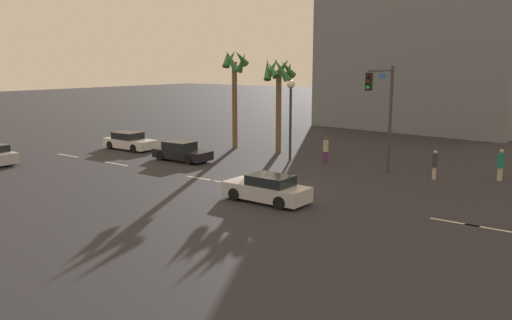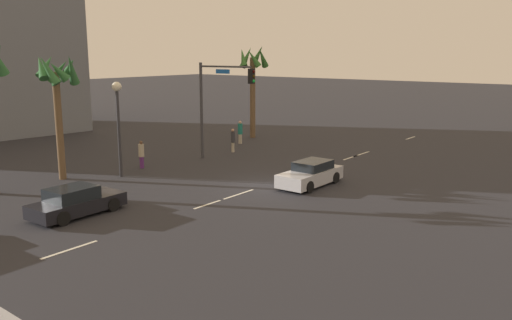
{
  "view_description": "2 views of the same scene",
  "coord_description": "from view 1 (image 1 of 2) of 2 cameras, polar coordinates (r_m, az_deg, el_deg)",
  "views": [
    {
      "loc": [
        15.49,
        -22.28,
        6.71
      ],
      "look_at": [
        -0.17,
        -0.8,
        1.75
      ],
      "focal_mm": 36.31,
      "sensor_mm": 36.0,
      "label": 1
    },
    {
      "loc": [
        -23.26,
        -16.99,
        7.24
      ],
      "look_at": [
        -1.06,
        0.02,
        1.58
      ],
      "focal_mm": 37.38,
      "sensor_mm": 36.0,
      "label": 2
    }
  ],
  "objects": [
    {
      "name": "ground_plane",
      "position": [
        27.95,
        1.25,
        -3.33
      ],
      "size": [
        220.0,
        220.0,
        0.0
      ],
      "primitive_type": "plane",
      "color": "#28282D"
    },
    {
      "name": "lane_stripe_0",
      "position": [
        40.77,
        -19.99,
        0.46
      ],
      "size": [
        2.54,
        0.14,
        0.01
      ],
      "primitive_type": "cube",
      "color": "silver",
      "rests_on": "ground_plane"
    },
    {
      "name": "lane_stripe_1",
      "position": [
        36.42,
        -15.16,
        -0.41
      ],
      "size": [
        2.39,
        0.14,
        0.01
      ],
      "primitive_type": "cube",
      "color": "silver",
      "rests_on": "ground_plane"
    },
    {
      "name": "lane_stripe_2",
      "position": [
        30.97,
        -6.31,
        -2.0
      ],
      "size": [
        1.86,
        0.14,
        0.01
      ],
      "primitive_type": "cube",
      "color": "silver",
      "rests_on": "ground_plane"
    },
    {
      "name": "lane_stripe_3",
      "position": [
        29.44,
        -2.85,
        -2.61
      ],
      "size": [
        2.4,
        0.14,
        0.01
      ],
      "primitive_type": "cube",
      "color": "silver",
      "rests_on": "ground_plane"
    },
    {
      "name": "lane_stripe_4",
      "position": [
        23.95,
        21.01,
        -6.41
      ],
      "size": [
        2.06,
        0.14,
        0.01
      ],
      "primitive_type": "cube",
      "color": "silver",
      "rests_on": "ground_plane"
    },
    {
      "name": "lane_stripe_5",
      "position": [
        23.61,
        24.92,
        -6.95
      ],
      "size": [
        2.46,
        0.14,
        0.01
      ],
      "primitive_type": "cube",
      "color": "silver",
      "rests_on": "ground_plane"
    },
    {
      "name": "car_1",
      "position": [
        25.5,
        1.23,
        -3.22
      ],
      "size": [
        4.41,
        1.88,
        1.36
      ],
      "color": "#B7B7BC",
      "rests_on": "ground_plane"
    },
    {
      "name": "car_2",
      "position": [
        36.68,
        -8.2,
        0.89
      ],
      "size": [
        4.3,
        1.93,
        1.34
      ],
      "color": "black",
      "rests_on": "ground_plane"
    },
    {
      "name": "car_3",
      "position": [
        42.3,
        -13.74,
        2.0
      ],
      "size": [
        4.5,
        1.99,
        1.36
      ],
      "color": "silver",
      "rests_on": "ground_plane"
    },
    {
      "name": "traffic_signal",
      "position": [
        31.51,
        13.89,
        6.08
      ],
      "size": [
        0.59,
        4.48,
        6.58
      ],
      "color": "#38383D",
      "rests_on": "ground_plane"
    },
    {
      "name": "streetlamp",
      "position": [
        36.03,
        3.84,
        6.18
      ],
      "size": [
        0.56,
        0.56,
        5.59
      ],
      "color": "#2D2D33",
      "rests_on": "ground_plane"
    },
    {
      "name": "pedestrian_0",
      "position": [
        33.13,
        25.35,
        -0.43
      ],
      "size": [
        0.53,
        0.53,
        1.86
      ],
      "color": "#B2A58C",
      "rests_on": "ground_plane"
    },
    {
      "name": "pedestrian_1",
      "position": [
        35.97,
        7.68,
        1.22
      ],
      "size": [
        0.51,
        0.51,
        1.76
      ],
      "color": "#59266B",
      "rests_on": "ground_plane"
    },
    {
      "name": "pedestrian_2",
      "position": [
        32.05,
        19.08,
        -0.41
      ],
      "size": [
        0.31,
        0.31,
        1.74
      ],
      "color": "#B2A58C",
      "rests_on": "ground_plane"
    },
    {
      "name": "palm_tree_1",
      "position": [
        39.05,
        2.55,
        8.86
      ],
      "size": [
        2.66,
        2.62,
        7.22
      ],
      "color": "brown",
      "rests_on": "ground_plane"
    },
    {
      "name": "palm_tree_2",
      "position": [
        41.33,
        -2.38,
        9.35
      ],
      "size": [
        2.22,
        2.48,
        7.85
      ],
      "color": "brown",
      "rests_on": "ground_plane"
    },
    {
      "name": "building_0",
      "position": [
        58.34,
        18.64,
        14.98
      ],
      "size": [
        21.18,
        14.91,
        23.47
      ],
      "primitive_type": "cube",
      "rotation": [
        0.0,
        0.0,
        -0.09
      ],
      "color": "slate",
      "rests_on": "ground_plane"
    }
  ]
}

